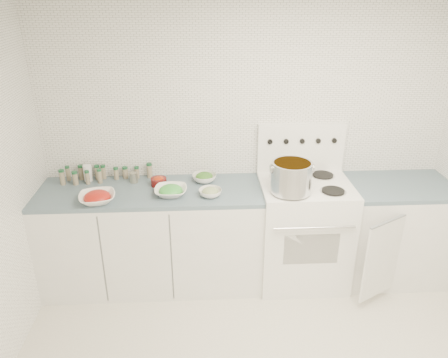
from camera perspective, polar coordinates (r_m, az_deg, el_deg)
room_walls at (r=2.31m, az=6.76°, el=0.97°), size 3.54×3.04×2.52m
counter_left at (r=3.87m, az=-9.23°, el=-7.47°), size 1.85×0.62×0.90m
stove at (r=3.91m, az=10.18°, el=-6.37°), size 0.76×0.70×1.36m
counter_right at (r=4.20m, az=21.21°, el=-6.28°), size 0.89×0.83×0.90m
stock_pot at (r=3.47m, az=8.80°, el=0.40°), size 0.34×0.32×0.25m
bowl_tomato at (r=3.54m, az=-16.23°, el=-2.31°), size 0.33×0.33×0.09m
bowl_snowpea at (r=3.54m, az=-6.96°, el=-1.53°), size 0.27×0.27×0.09m
bowl_broccoli at (r=3.75m, az=-2.58°, el=0.23°), size 0.26×0.26×0.08m
bowl_zucchini at (r=3.50m, az=-1.80°, el=-1.73°), size 0.24×0.24×0.07m
bowl_pepper at (r=3.71m, az=-8.52°, el=-0.28°), size 0.13×0.13×0.08m
salt_canister at (r=3.93m, az=-17.36°, el=0.74°), size 0.07×0.07×0.14m
tin_can at (r=3.81m, az=-11.70°, el=0.21°), size 0.09×0.09×0.09m
spice_cluster at (r=3.91m, az=-15.85°, el=0.67°), size 0.77×0.16×0.14m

